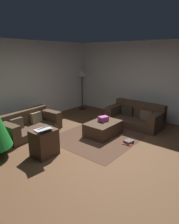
% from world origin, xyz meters
% --- Properties ---
extents(ground_plane, '(6.40, 6.40, 0.00)m').
position_xyz_m(ground_plane, '(0.00, 0.00, 0.00)').
color(ground_plane, brown).
extents(rear_partition, '(6.40, 0.12, 2.60)m').
position_xyz_m(rear_partition, '(0.00, 3.14, 1.30)').
color(rear_partition, silver).
rests_on(rear_partition, ground_plane).
extents(corner_partition, '(0.12, 6.40, 2.60)m').
position_xyz_m(corner_partition, '(3.14, 0.00, 1.30)').
color(corner_partition, silver).
rests_on(corner_partition, ground_plane).
extents(couch_left, '(1.75, 1.02, 0.61)m').
position_xyz_m(couch_left, '(-0.31, 2.24, 0.24)').
color(couch_left, '#473323').
rests_on(couch_left, ground_plane).
extents(couch_right, '(0.91, 1.69, 0.71)m').
position_xyz_m(couch_right, '(2.24, 0.15, 0.28)').
color(couch_right, '#473323').
rests_on(couch_right, ground_plane).
extents(ottoman, '(0.99, 0.69, 0.37)m').
position_xyz_m(ottoman, '(0.92, 0.48, 0.19)').
color(ottoman, '#473323').
rests_on(ottoman, ground_plane).
extents(gift_box, '(0.30, 0.26, 0.13)m').
position_xyz_m(gift_box, '(1.01, 0.54, 0.44)').
color(gift_box, '#B23F8C').
rests_on(gift_box, ottoman).
extents(tv_remote, '(0.09, 0.17, 0.02)m').
position_xyz_m(tv_remote, '(0.85, 0.48, 0.38)').
color(tv_remote, black).
rests_on(tv_remote, ottoman).
extents(side_table, '(0.52, 0.44, 0.60)m').
position_xyz_m(side_table, '(-0.84, 0.82, 0.30)').
color(side_table, '#4C3323').
rests_on(side_table, ground_plane).
extents(laptop, '(0.39, 0.42, 0.18)m').
position_xyz_m(laptop, '(-0.84, 0.75, 0.65)').
color(laptop, silver).
rests_on(laptop, side_table).
extents(book_stack, '(0.30, 0.25, 0.08)m').
position_xyz_m(book_stack, '(0.88, -0.35, 0.04)').
color(book_stack, '#B7332D').
rests_on(book_stack, ground_plane).
extents(corner_lamp, '(0.36, 0.36, 1.58)m').
position_xyz_m(corner_lamp, '(2.55, 2.70, 1.34)').
color(corner_lamp, black).
rests_on(corner_lamp, ground_plane).
extents(area_rug, '(2.60, 2.00, 0.01)m').
position_xyz_m(area_rug, '(0.92, 0.48, 0.00)').
color(area_rug, '#462E20').
rests_on(area_rug, ground_plane).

